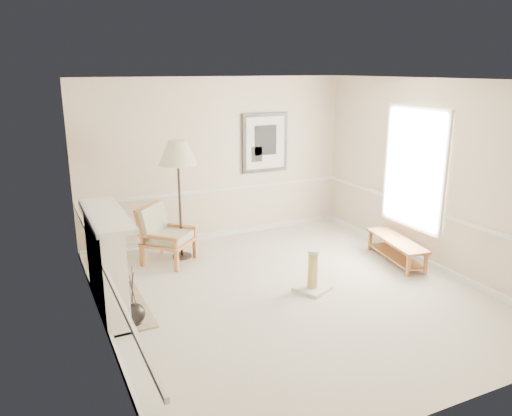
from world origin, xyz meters
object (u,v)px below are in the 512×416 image
at_px(floor_vase, 134,315).
at_px(bench, 396,247).
at_px(scratching_post, 313,278).
at_px(floor_lamp, 178,156).
at_px(armchair, 162,232).

relative_size(floor_vase, bench, 0.58).
height_order(floor_vase, scratching_post, floor_vase).
distance_m(floor_vase, floor_lamp, 2.78).
height_order(floor_vase, bench, floor_vase).
bearing_deg(bench, scratching_post, -168.54).
distance_m(armchair, scratching_post, 2.58).
height_order(bench, scratching_post, scratching_post).
distance_m(floor_vase, armchair, 2.15).
height_order(floor_vase, armchair, armchair).
height_order(floor_lamp, scratching_post, floor_lamp).
relative_size(floor_lamp, scratching_post, 3.23).
distance_m(floor_lamp, scratching_post, 2.84).
distance_m(floor_vase, scratching_post, 2.49).
height_order(floor_lamp, bench, floor_lamp).
xyz_separation_m(floor_lamp, scratching_post, (1.28, -2.04, -1.51)).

